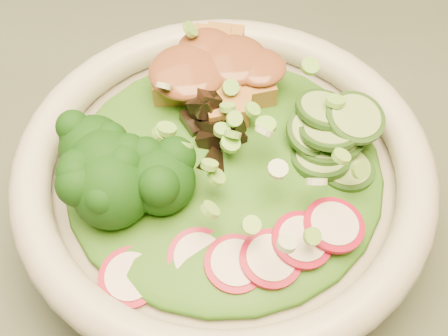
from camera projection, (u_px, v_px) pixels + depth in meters
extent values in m
cylinder|color=black|center=(436.00, 128.00, 1.04)|extent=(0.06, 0.06, 0.72)
cube|color=#4D5B4C|center=(56.00, 254.00, 0.48)|extent=(1.20, 0.80, 0.03)
cylinder|color=beige|center=(224.00, 196.00, 0.45)|extent=(0.26, 0.26, 0.06)
torus|color=beige|center=(224.00, 167.00, 0.43)|extent=(0.29, 0.29, 0.03)
ellipsoid|color=#225512|center=(224.00, 167.00, 0.43)|extent=(0.22, 0.22, 0.03)
ellipsoid|color=brown|center=(208.00, 69.00, 0.44)|extent=(0.08, 0.06, 0.02)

